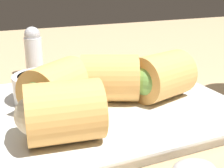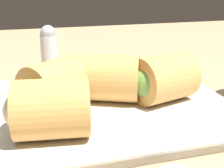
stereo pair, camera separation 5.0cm
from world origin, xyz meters
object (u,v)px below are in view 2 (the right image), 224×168
at_px(serving_plate, 112,107).
at_px(dipping_bowl_near, 116,77).
at_px(dipping_bowl_far, 46,83).
at_px(salt_shaker, 49,49).

xyz_separation_m(serving_plate, dipping_bowl_near, (0.02, 0.04, 0.03)).
height_order(dipping_bowl_far, salt_shaker, salt_shaker).
bearing_deg(dipping_bowl_far, salt_shaker, 83.47).
distance_m(dipping_bowl_near, dipping_bowl_far, 0.09).
distance_m(dipping_bowl_near, salt_shaker, 0.17).
bearing_deg(dipping_bowl_near, serving_plate, -112.61).
bearing_deg(salt_shaker, serving_plate, -73.62).
height_order(dipping_bowl_near, salt_shaker, salt_shaker).
bearing_deg(dipping_bowl_near, dipping_bowl_far, -179.03).
relative_size(dipping_bowl_near, salt_shaker, 0.88).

